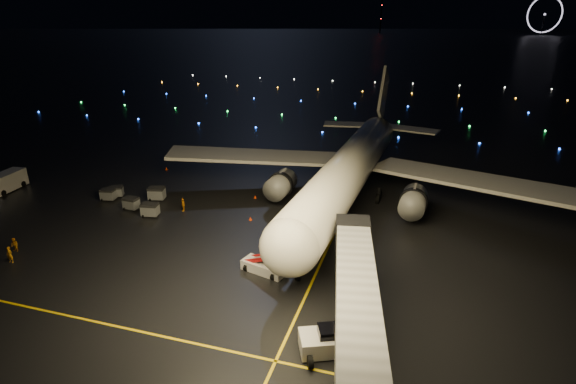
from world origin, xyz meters
name	(u,v)px	position (x,y,z in m)	size (l,w,h in m)	color
ground	(399,55)	(0.00, 300.00, 0.00)	(2000.00, 2000.00, 0.00)	black
lane_centre	(338,225)	(12.00, 15.00, 0.01)	(0.25, 80.00, 0.02)	#E5BD08
lane_cross	(89,320)	(-5.00, -10.00, 0.01)	(60.00, 0.25, 0.02)	#E5BD08
airliner	(356,141)	(12.04, 26.25, 8.12)	(57.33, 54.47, 16.24)	silver
pushback_tug	(329,339)	(15.64, -7.66, 1.10)	(4.61, 2.41, 2.19)	silver
belt_loader	(264,257)	(6.79, 1.95, 1.67)	(6.88, 1.88, 3.33)	silver
service_truck	(7,182)	(-38.19, 12.68, 1.38)	(2.37, 7.50, 2.76)	silver
crew_a	(10,255)	(-19.76, -4.13, 0.90)	(0.66, 0.43, 1.81)	orange
crew_b	(15,245)	(-21.24, -2.12, 0.83)	(0.80, 0.62, 1.65)	orange
crew_c	(183,205)	(-8.91, 13.45, 0.92)	(1.07, 0.45, 1.83)	orange
safety_cone_0	(250,218)	(0.85, 13.29, 0.23)	(0.41, 0.41, 0.47)	#FF3805
safety_cone_1	(255,197)	(-1.26, 20.54, 0.22)	(0.39, 0.39, 0.45)	#FF3805
safety_cone_2	(284,194)	(2.43, 22.65, 0.23)	(0.40, 0.40, 0.46)	#FF3805
safety_cone_3	(166,168)	(-20.42, 28.18, 0.27)	(0.47, 0.47, 0.54)	#FF3805
ferris_wheel	(545,16)	(170.00, 720.00, 26.00)	(50.00, 4.00, 52.00)	black
radio_mast	(381,12)	(-60.00, 740.00, 32.00)	(1.80, 1.80, 64.00)	black
taxiway_lights	(356,100)	(0.00, 106.00, 0.18)	(164.00, 92.00, 0.36)	black
baggage_cart_0	(157,194)	(-14.50, 15.88, 0.94)	(2.22, 1.55, 1.89)	slate
baggage_cart_1	(150,210)	(-12.19, 10.64, 0.89)	(2.09, 1.47, 1.78)	slate
baggage_cart_2	(116,191)	(-20.83, 15.25, 0.79)	(1.86, 1.30, 1.58)	slate
baggage_cart_3	(131,204)	(-15.96, 11.90, 0.83)	(1.95, 1.37, 1.66)	slate
baggage_cart_4	(108,195)	(-21.09, 13.79, 0.83)	(1.94, 1.36, 1.65)	slate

